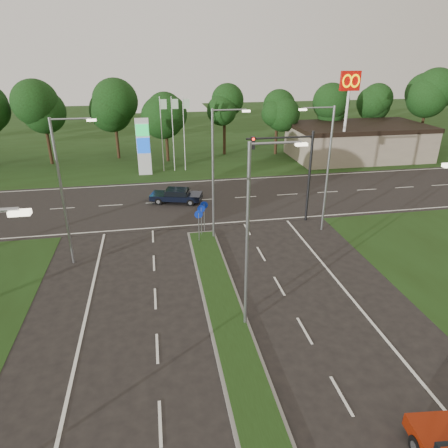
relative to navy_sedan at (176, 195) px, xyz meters
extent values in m
plane|color=black|center=(1.29, -23.83, -0.65)|extent=(160.00, 160.00, 0.00)
cube|color=#1C3110|center=(1.29, 31.17, -0.65)|extent=(160.00, 50.00, 0.02)
cube|color=black|center=(1.29, 0.17, -0.65)|extent=(160.00, 12.00, 0.02)
cube|color=slate|center=(1.29, -19.83, -0.59)|extent=(2.00, 26.00, 0.12)
cube|color=gray|center=(23.29, 12.17, 1.35)|extent=(16.00, 9.00, 4.00)
cylinder|color=gray|center=(2.09, -17.83, 3.85)|extent=(0.16, 0.16, 9.00)
cylinder|color=gray|center=(3.19, -17.83, 8.25)|extent=(2.20, 0.10, 0.10)
cube|color=#FFF2CC|center=(4.29, -17.83, 8.15)|extent=(0.50, 0.22, 0.12)
cylinder|color=gray|center=(2.09, -7.83, 3.85)|extent=(0.16, 0.16, 9.00)
cylinder|color=gray|center=(3.19, -7.83, 8.25)|extent=(2.20, 0.10, 0.10)
cube|color=#FFF2CC|center=(4.29, -7.83, 8.15)|extent=(0.50, 0.22, 0.12)
cube|color=#FFF2CC|center=(-5.01, -23.83, 8.15)|extent=(0.50, 0.22, 0.12)
cylinder|color=gray|center=(-7.21, -9.83, 3.85)|extent=(0.16, 0.16, 9.00)
cylinder|color=gray|center=(-6.11, -9.83, 8.25)|extent=(2.20, 0.10, 0.10)
cube|color=#FFF2CC|center=(-5.01, -9.83, 8.15)|extent=(0.50, 0.22, 0.12)
cylinder|color=gray|center=(10.29, -7.83, 3.85)|extent=(0.16, 0.16, 9.00)
cylinder|color=gray|center=(9.19, -7.83, 8.25)|extent=(2.20, 0.10, 0.10)
cube|color=#FFF2CC|center=(8.09, -7.83, 8.15)|extent=(0.50, 0.22, 0.12)
cylinder|color=black|center=(9.79, -5.83, 2.85)|extent=(0.20, 0.20, 7.00)
cylinder|color=black|center=(7.29, -5.83, 5.95)|extent=(5.00, 0.14, 0.14)
cube|color=black|center=(5.29, -5.83, 5.65)|extent=(0.28, 0.28, 0.90)
sphere|color=#FF190C|center=(5.29, -6.01, 5.95)|extent=(0.20, 0.20, 0.20)
cylinder|color=gray|center=(0.99, -8.33, 0.45)|extent=(0.06, 0.06, 2.20)
cylinder|color=#0C26A5|center=(0.99, -8.33, 1.45)|extent=(0.56, 0.04, 0.56)
cylinder|color=gray|center=(1.29, -7.33, 0.45)|extent=(0.06, 0.06, 2.20)
cylinder|color=#0C26A5|center=(1.29, -7.33, 1.45)|extent=(0.56, 0.04, 0.56)
cylinder|color=gray|center=(1.59, -6.63, 0.45)|extent=(0.06, 0.06, 2.20)
cylinder|color=#0C26A5|center=(1.59, -6.63, 1.45)|extent=(0.56, 0.04, 0.56)
cube|color=silver|center=(-2.71, 9.17, 2.35)|extent=(1.40, 0.30, 6.00)
cube|color=#0CA53F|center=(-2.71, 8.99, 4.15)|extent=(1.30, 0.08, 1.20)
cube|color=#0C3FBF|center=(-2.71, 8.99, 2.55)|extent=(1.30, 0.08, 1.60)
cylinder|color=silver|center=(-0.71, 10.17, 3.35)|extent=(0.08, 0.08, 8.00)
cube|color=#B2D8B2|center=(-0.36, 10.17, 6.55)|extent=(0.70, 0.02, 1.00)
cylinder|color=silver|center=(0.49, 10.17, 3.35)|extent=(0.08, 0.08, 8.00)
cube|color=#B2D8B2|center=(0.84, 10.17, 6.55)|extent=(0.70, 0.02, 1.00)
cylinder|color=silver|center=(1.69, 10.17, 3.35)|extent=(0.08, 0.08, 8.00)
cube|color=#B2D8B2|center=(2.04, 10.17, 6.55)|extent=(0.70, 0.02, 1.00)
cylinder|color=silver|center=(19.29, 8.17, 4.35)|extent=(0.30, 0.30, 10.00)
cube|color=#BF0C07|center=(19.29, 8.17, 8.75)|extent=(2.20, 0.35, 2.00)
torus|color=#FFC600|center=(18.84, 7.95, 8.75)|extent=(1.06, 0.16, 1.06)
torus|color=#FFC600|center=(19.74, 7.95, 8.75)|extent=(1.06, 0.16, 1.06)
cylinder|color=black|center=(1.29, 16.17, 1.55)|extent=(0.36, 0.36, 4.40)
sphere|color=black|center=(1.29, 16.17, 5.85)|extent=(6.00, 6.00, 6.00)
sphere|color=black|center=(1.59, 15.97, 6.85)|extent=(4.80, 4.80, 4.80)
cylinder|color=black|center=(6.14, -25.55, -0.30)|extent=(0.30, 0.71, 0.69)
cube|color=black|center=(-0.02, 0.01, -0.10)|extent=(4.73, 2.96, 0.45)
cube|color=black|center=(0.06, -0.02, 0.33)|extent=(2.29, 2.01, 0.42)
cube|color=black|center=(0.06, -0.02, 0.54)|extent=(1.92, 1.82, 0.04)
cylinder|color=black|center=(-1.60, -0.39, -0.34)|extent=(0.65, 0.37, 0.62)
cylinder|color=black|center=(-1.14, 1.19, -0.34)|extent=(0.65, 0.37, 0.62)
cylinder|color=black|center=(1.10, -1.17, -0.34)|extent=(0.65, 0.37, 0.62)
cylinder|color=black|center=(1.56, 0.40, -0.34)|extent=(0.65, 0.37, 0.62)
camera|label=1|loc=(-1.76, -33.40, 11.71)|focal=32.00mm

